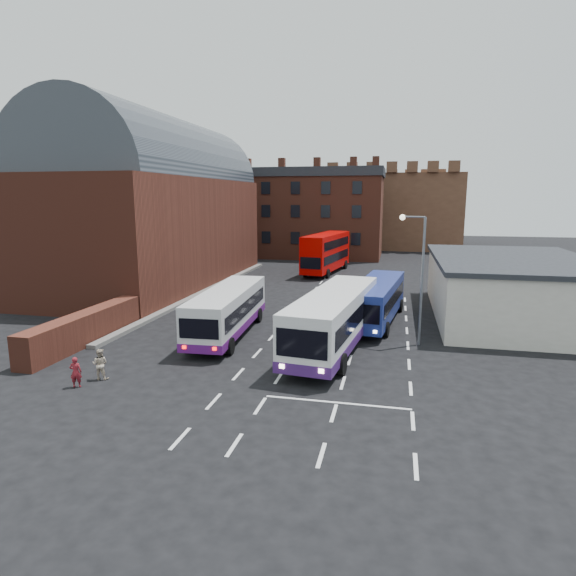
% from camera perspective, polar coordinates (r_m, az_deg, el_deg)
% --- Properties ---
extents(ground, '(180.00, 180.00, 0.00)m').
position_cam_1_polar(ground, '(24.17, -5.29, -9.47)').
color(ground, black).
extents(railway_station, '(12.00, 28.00, 16.00)m').
position_cam_1_polar(railway_station, '(48.19, -15.50, 9.52)').
color(railway_station, '#602B1E').
rests_on(railway_station, ground).
extents(forecourt_wall, '(1.20, 10.00, 1.80)m').
position_cam_1_polar(forecourt_wall, '(30.15, -22.92, -4.40)').
color(forecourt_wall, '#602B1E').
rests_on(forecourt_wall, ground).
extents(cream_building, '(10.40, 16.40, 4.25)m').
position_cam_1_polar(cream_building, '(36.93, 24.84, 0.11)').
color(cream_building, beige).
rests_on(cream_building, ground).
extents(brick_terrace, '(22.00, 10.00, 11.00)m').
position_cam_1_polar(brick_terrace, '(68.86, 1.74, 8.37)').
color(brick_terrace, brown).
rests_on(brick_terrace, ground).
extents(castle_keep, '(22.00, 22.00, 12.00)m').
position_cam_1_polar(castle_keep, '(87.58, 12.12, 8.97)').
color(castle_keep, brown).
rests_on(castle_keep, ground).
extents(bus_white_outbound, '(3.10, 10.51, 2.83)m').
position_cam_1_polar(bus_white_outbound, '(29.53, -7.14, -2.38)').
color(bus_white_outbound, silver).
rests_on(bus_white_outbound, ground).
extents(bus_white_inbound, '(4.04, 11.99, 3.21)m').
position_cam_1_polar(bus_white_inbound, '(26.59, 5.51, -3.32)').
color(bus_white_inbound, silver).
rests_on(bus_white_inbound, ground).
extents(bus_blue, '(3.59, 10.47, 2.80)m').
position_cam_1_polar(bus_blue, '(32.75, 10.49, -1.21)').
color(bus_blue, navy).
rests_on(bus_blue, ground).
extents(bus_red_double, '(4.05, 11.09, 4.34)m').
position_cam_1_polar(bus_red_double, '(53.61, 4.55, 4.24)').
color(bus_red_double, '#BA0200').
rests_on(bus_red_double, ground).
extents(street_lamp, '(1.44, 0.64, 7.38)m').
position_cam_1_polar(street_lamp, '(27.82, 15.15, 2.35)').
color(street_lamp, slate).
rests_on(street_lamp, ground).
extents(pedestrian_red, '(0.59, 0.48, 1.40)m').
position_cam_1_polar(pedestrian_red, '(23.57, -23.86, -9.10)').
color(pedestrian_red, maroon).
rests_on(pedestrian_red, ground).
extents(pedestrian_beige, '(0.79, 0.67, 1.46)m').
position_cam_1_polar(pedestrian_beige, '(24.12, -21.37, -8.40)').
color(pedestrian_beige, '#BDAB92').
rests_on(pedestrian_beige, ground).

